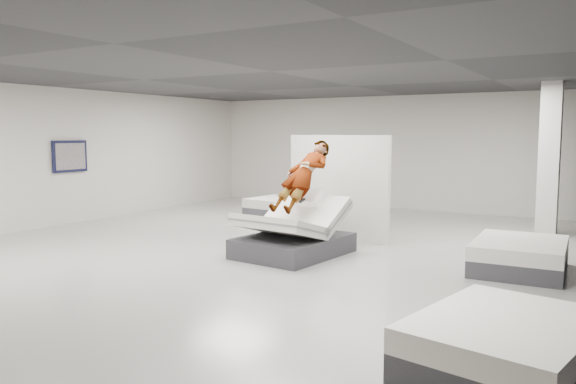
% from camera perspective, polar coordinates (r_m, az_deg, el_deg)
% --- Properties ---
extents(room, '(14.00, 14.04, 3.20)m').
position_cam_1_polar(room, '(9.83, -1.69, 2.82)').
color(room, '#A5A29C').
rests_on(room, ground).
extents(hero_bed, '(1.66, 2.08, 1.14)m').
position_cam_1_polar(hero_bed, '(9.90, 0.54, -4.33)').
color(hero_bed, '#38373D').
rests_on(hero_bed, floor).
extents(person, '(0.79, 1.52, 1.59)m').
position_cam_1_polar(person, '(10.03, 1.58, 0.63)').
color(person, slate).
rests_on(person, hero_bed).
extents(remote, '(0.07, 0.15, 0.08)m').
position_cam_1_polar(remote, '(9.64, 1.44, -0.88)').
color(remote, black).
rests_on(remote, person).
extents(divider_panel, '(2.31, 0.40, 2.11)m').
position_cam_1_polar(divider_panel, '(11.39, 5.09, 0.48)').
color(divider_panel, silver).
rests_on(divider_panel, floor).
extents(flat_bed_right_far, '(1.37, 1.80, 0.48)m').
position_cam_1_polar(flat_bed_right_far, '(9.51, 22.46, -6.01)').
color(flat_bed_right_far, '#38373D').
rests_on(flat_bed_right_far, floor).
extents(flat_bed_right_near, '(1.71, 2.07, 0.51)m').
position_cam_1_polar(flat_bed_right_near, '(5.54, 21.21, -14.38)').
color(flat_bed_right_near, '#38373D').
rests_on(flat_bed_right_near, floor).
extents(flat_bed_left_far, '(1.90, 1.51, 0.49)m').
position_cam_1_polar(flat_bed_left_far, '(14.27, -0.27, -1.66)').
color(flat_bed_left_far, '#38373D').
rests_on(flat_bed_left_far, floor).
extents(column, '(0.40, 0.40, 3.20)m').
position_cam_1_polar(column, '(12.88, 25.02, 3.01)').
color(column, silver).
rests_on(column, floor).
extents(wall_poster, '(0.06, 0.95, 0.75)m').
position_cam_1_polar(wall_poster, '(14.22, -21.27, 3.40)').
color(wall_poster, black).
rests_on(wall_poster, wall_left).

